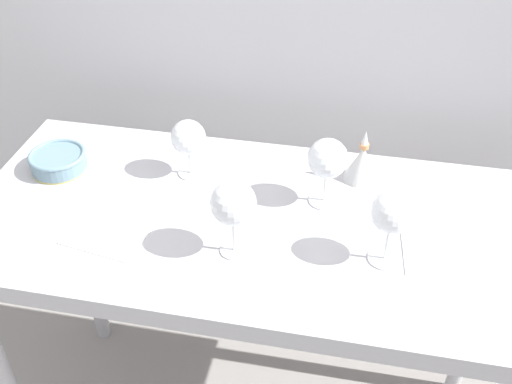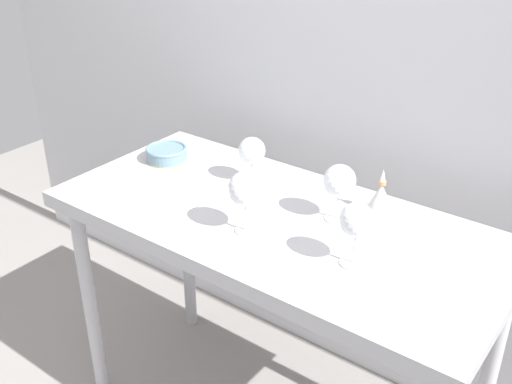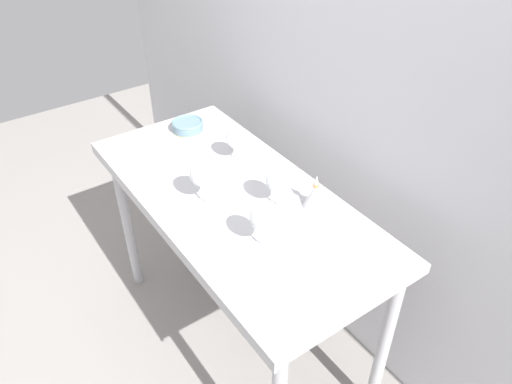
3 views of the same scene
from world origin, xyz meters
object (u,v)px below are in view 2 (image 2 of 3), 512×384
at_px(wine_glass_far_left, 252,152).
at_px(tasting_sheet_upper, 180,197).
at_px(wine_glass_near_right, 357,222).
at_px(decanter_funnel, 381,198).
at_px(wine_glass_far_right, 339,182).
at_px(wine_glass_near_center, 245,190).
at_px(tasting_bowl, 167,153).
at_px(tasting_sheet_lower, 408,260).

height_order(wine_glass_far_left, tasting_sheet_upper, wine_glass_far_left).
relative_size(wine_glass_near_right, decanter_funnel, 1.25).
height_order(wine_glass_far_right, wine_glass_near_right, wine_glass_near_right).
bearing_deg(wine_glass_near_center, tasting_sheet_upper, 172.93).
xyz_separation_m(wine_glass_near_center, tasting_sheet_upper, (-0.30, 0.04, -0.13)).
relative_size(wine_glass_far_right, wine_glass_near_center, 0.94).
height_order(tasting_sheet_upper, tasting_bowl, tasting_bowl).
bearing_deg(tasting_bowl, tasting_sheet_lower, -4.53).
height_order(wine_glass_near_right, tasting_sheet_upper, wine_glass_near_right).
xyz_separation_m(wine_glass_far_left, wine_glass_near_center, (0.18, -0.27, 0.03)).
bearing_deg(tasting_bowl, wine_glass_near_center, -22.46).
height_order(tasting_sheet_lower, decanter_funnel, decanter_funnel).
bearing_deg(tasting_sheet_lower, wine_glass_far_right, 159.12).
bearing_deg(wine_glass_far_right, tasting_bowl, -179.92).
xyz_separation_m(wine_glass_far_left, decanter_funnel, (0.44, 0.07, -0.06)).
distance_m(wine_glass_far_left, decanter_funnel, 0.45).
bearing_deg(tasting_sheet_upper, decanter_funnel, 37.42).
relative_size(wine_glass_far_left, tasting_sheet_lower, 0.57).
bearing_deg(tasting_sheet_upper, wine_glass_far_right, 30.39).
bearing_deg(wine_glass_near_right, decanter_funnel, 103.57).
bearing_deg(tasting_sheet_lower, wine_glass_near_center, -166.84).
xyz_separation_m(wine_glass_near_right, tasting_bowl, (-0.85, 0.18, -0.10)).
distance_m(wine_glass_near_right, tasting_bowl, 0.88).
bearing_deg(wine_glass_far_right, tasting_sheet_lower, -16.36).
height_order(wine_glass_far_right, tasting_sheet_upper, wine_glass_far_right).
distance_m(tasting_sheet_upper, tasting_sheet_lower, 0.74).
bearing_deg(wine_glass_far_left, tasting_sheet_lower, -11.41).
height_order(wine_glass_far_left, wine_glass_near_right, wine_glass_near_right).
height_order(wine_glass_far_left, tasting_sheet_lower, wine_glass_far_left).
height_order(wine_glass_far_right, decanter_funnel, wine_glass_far_right).
height_order(wine_glass_far_right, wine_glass_far_left, wine_glass_far_right).
bearing_deg(wine_glass_near_center, wine_glass_near_right, 6.68).
bearing_deg(wine_glass_near_right, tasting_bowl, 168.22).
relative_size(wine_glass_far_right, decanter_funnel, 1.23).
distance_m(tasting_sheet_lower, decanter_funnel, 0.27).
xyz_separation_m(wine_glass_near_right, wine_glass_near_center, (-0.33, -0.04, 0.01)).
relative_size(wine_glass_far_right, wine_glass_far_left, 1.12).
relative_size(wine_glass_far_right, tasting_sheet_upper, 0.81).
height_order(wine_glass_near_center, tasting_bowl, wine_glass_near_center).
distance_m(wine_glass_near_center, tasting_sheet_lower, 0.48).
distance_m(wine_glass_near_center, tasting_bowl, 0.58).
distance_m(wine_glass_far_left, tasting_bowl, 0.36).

